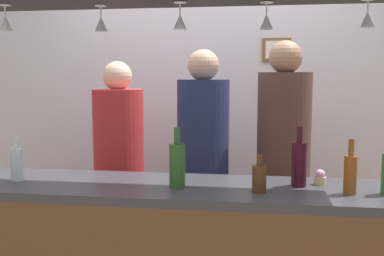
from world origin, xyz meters
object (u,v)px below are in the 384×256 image
object	(u,v)px
bottle_champagne_green	(178,164)
bottle_beer_brown_stubby	(259,178)
bottle_beer_amber_tall	(350,173)
person_middle_navy_shirt	(203,154)
person_right_brown_shirt	(283,151)
picture_frame_lower_pair	(280,84)
cupcake	(320,178)
person_left_red_shirt	(119,159)
bottle_wine_dark_red	(299,163)
picture_frame_upper_small	(276,50)
bottle_soda_clear	(17,163)

from	to	relation	value
bottle_champagne_green	bottle_beer_brown_stubby	xyz separation A→B (m)	(0.40, -0.03, -0.05)
bottle_champagne_green	bottle_beer_amber_tall	bearing A→B (deg)	-0.47
person_middle_navy_shirt	person_right_brown_shirt	world-z (taller)	person_right_brown_shirt
person_middle_navy_shirt	picture_frame_lower_pair	world-z (taller)	person_middle_navy_shirt
person_middle_navy_shirt	cupcake	size ratio (longest dim) A/B	22.15
cupcake	picture_frame_lower_pair	bearing A→B (deg)	96.59
person_left_red_shirt	picture_frame_lower_pair	distance (m)	1.39
person_left_red_shirt	picture_frame_lower_pair	xyz separation A→B (m)	(1.09, 0.70, 0.49)
bottle_wine_dark_red	picture_frame_upper_small	bearing A→B (deg)	93.01
person_left_red_shirt	person_middle_navy_shirt	xyz separation A→B (m)	(0.58, 0.00, 0.05)
person_right_brown_shirt	bottle_champagne_green	bearing A→B (deg)	-126.04
bottle_beer_amber_tall	bottle_soda_clear	xyz separation A→B (m)	(-1.68, 0.03, -0.01)
person_right_brown_shirt	bottle_beer_brown_stubby	distance (m)	0.81
person_middle_navy_shirt	picture_frame_upper_small	distance (m)	1.11
bottle_champagne_green	bottle_soda_clear	world-z (taller)	bottle_champagne_green
bottle_champagne_green	bottle_beer_amber_tall	distance (m)	0.81
bottle_soda_clear	picture_frame_lower_pair	distance (m)	2.05
person_right_brown_shirt	bottle_wine_dark_red	xyz separation A→B (m)	(0.04, -0.64, 0.05)
person_left_red_shirt	bottle_beer_brown_stubby	world-z (taller)	person_left_red_shirt
person_left_red_shirt	bottle_beer_brown_stubby	distance (m)	1.23
bottle_wine_dark_red	picture_frame_lower_pair	world-z (taller)	picture_frame_lower_pair
person_middle_navy_shirt	bottle_soda_clear	distance (m)	1.16
bottle_wine_dark_red	picture_frame_upper_small	xyz separation A→B (m)	(-0.07, 1.34, 0.63)
bottle_wine_dark_red	picture_frame_lower_pair	bearing A→B (deg)	91.70
bottle_wine_dark_red	bottle_champagne_green	xyz separation A→B (m)	(-0.59, -0.12, 0.00)
person_left_red_shirt	person_middle_navy_shirt	bearing A→B (deg)	0.00
bottle_beer_amber_tall	bottle_soda_clear	distance (m)	1.68
bottle_beer_amber_tall	picture_frame_lower_pair	distance (m)	1.54
bottle_wine_dark_red	bottle_beer_brown_stubby	size ratio (longest dim) A/B	1.67
person_left_red_shirt	cupcake	world-z (taller)	person_left_red_shirt
person_right_brown_shirt	picture_frame_upper_small	size ratio (longest dim) A/B	8.09
bottle_wine_dark_red	picture_frame_upper_small	size ratio (longest dim) A/B	1.36
bottle_soda_clear	cupcake	distance (m)	1.57
bottle_champagne_green	cupcake	world-z (taller)	bottle_champagne_green
bottle_beer_amber_tall	picture_frame_upper_small	xyz separation A→B (m)	(-0.29, 1.47, 0.65)
person_middle_navy_shirt	picture_frame_lower_pair	xyz separation A→B (m)	(0.52, 0.70, 0.45)
bottle_beer_brown_stubby	cupcake	bearing A→B (deg)	33.09
bottle_beer_amber_tall	bottle_wine_dark_red	bearing A→B (deg)	151.15
person_middle_navy_shirt	bottle_beer_brown_stubby	bearing A→B (deg)	-65.43
person_left_red_shirt	cupcake	distance (m)	1.38
person_middle_navy_shirt	bottle_wine_dark_red	xyz separation A→B (m)	(0.56, -0.64, 0.08)
bottle_soda_clear	picture_frame_upper_small	world-z (taller)	picture_frame_upper_small
picture_frame_upper_small	person_left_red_shirt	bearing A→B (deg)	-146.66
cupcake	bottle_beer_brown_stubby	bearing A→B (deg)	-146.91
bottle_beer_amber_tall	person_middle_navy_shirt	bearing A→B (deg)	135.54
bottle_beer_amber_tall	person_left_red_shirt	bearing A→B (deg)	150.53
person_left_red_shirt	bottle_wine_dark_red	bearing A→B (deg)	-29.59
person_left_red_shirt	bottle_beer_amber_tall	xyz separation A→B (m)	(1.36, -0.77, 0.11)
picture_frame_upper_small	person_right_brown_shirt	bearing A→B (deg)	-87.44
person_right_brown_shirt	bottle_beer_amber_tall	size ratio (longest dim) A/B	6.84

